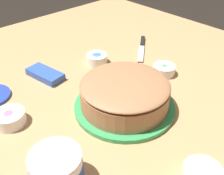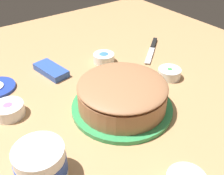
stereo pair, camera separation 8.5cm
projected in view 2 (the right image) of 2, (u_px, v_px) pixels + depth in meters
The scene contains 8 objects.
ground_plane at pixel (107, 90), 0.90m from camera, with size 1.54×1.54×0.00m, color tan.
frosted_cake at pixel (122, 96), 0.79m from camera, with size 0.31×0.31×0.10m.
frosting_tub at pixel (41, 163), 0.59m from camera, with size 0.12×0.12×0.09m.
spreading_knife at pixel (152, 48), 1.15m from camera, with size 0.16×0.20×0.01m.
sprinkle_bowl_blue at pixel (104, 58), 1.05m from camera, with size 0.08×0.08×0.04m.
sprinkle_bowl_green at pixel (169, 73), 0.96m from camera, with size 0.08×0.08×0.04m.
sprinkle_bowl_pink at pixel (9, 109), 0.79m from camera, with size 0.09×0.09×0.04m.
candy_box_lower at pixel (51, 70), 0.99m from camera, with size 0.14×0.06×0.02m, color #2D51B2.
Camera 2 is at (-0.60, 0.42, 0.52)m, focal length 42.76 mm.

